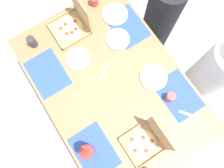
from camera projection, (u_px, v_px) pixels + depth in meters
The scene contains 20 objects.
ground_plane at pixel (112, 101), 2.43m from camera, with size 6.00×6.00×0.00m, color beige.
dining_table at pixel (112, 87), 1.81m from camera, with size 1.59×1.07×0.74m.
placemat_near_left at pixel (47, 73), 1.74m from camera, with size 0.36×0.26×0.00m, color #2D4C9E.
placemat_near_right at pixel (94, 151), 1.59m from camera, with size 0.36×0.26×0.00m, color #2D4C9E.
placemat_far_left at pixel (127, 26), 1.84m from camera, with size 0.36×0.26×0.00m, color #2D4C9E.
placemat_far_right at pixel (178, 95), 1.69m from camera, with size 0.36×0.26×0.00m, color #2D4C9E.
pizza_box_center at pixel (145, 142), 1.56m from camera, with size 0.25×0.25×0.29m.
pizza_box_edge_far at pixel (72, 25), 1.79m from camera, with size 0.28×0.28×0.32m.
plate_middle at pixel (153, 77), 1.72m from camera, with size 0.22×0.22×0.03m.
plate_near_right at pixel (78, 59), 1.76m from camera, with size 0.20×0.20×0.03m.
plate_near_left at pixel (115, 15), 1.86m from camera, with size 0.22×0.22×0.03m.
plate_far_right at pixel (118, 39), 1.80m from camera, with size 0.20×0.20×0.03m.
soda_bottle at pixel (87, 151), 1.46m from camera, with size 0.09×0.09×0.32m.
cup_clear_right at pixel (32, 42), 1.75m from camera, with size 0.07×0.07×0.10m, color #333338.
cup_spare at pixel (94, 1), 1.86m from camera, with size 0.07×0.07×0.09m, color #BF4742.
cup_red at pixel (170, 97), 1.65m from camera, with size 0.07×0.07×0.09m, color #BF4742.
knife_by_far_right at pixel (192, 116), 1.65m from camera, with size 0.21×0.02×0.01m, color #B7B7BC.
knife_by_near_right at pixel (104, 72), 1.74m from camera, with size 0.21×0.02×0.01m, color #B7B7BC.
diner_left_seat at pixel (160, 17), 2.12m from camera, with size 0.32×0.32×1.14m.
diner_right_seat at pixel (209, 75), 1.94m from camera, with size 0.32×0.32×1.21m.
Camera 1 is at (0.36, -0.24, 2.40)m, focal length 34.86 mm.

